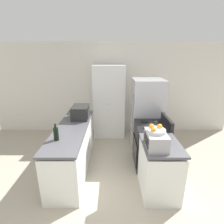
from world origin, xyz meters
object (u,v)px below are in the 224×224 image
object	(u,v)px
refrigerator	(147,115)
toaster_oven	(156,140)
microwave	(81,112)
fruit_bowl	(156,130)
stove	(151,145)
wine_bottle	(56,134)
pantry_cabinet	(109,102)

from	to	relation	value
refrigerator	toaster_oven	xyz separation A→B (m)	(-0.18, -1.64, 0.17)
microwave	fruit_bowl	xyz separation A→B (m)	(1.35, -1.25, 0.14)
stove	refrigerator	distance (m)	0.85
stove	wine_bottle	world-z (taller)	wine_bottle
refrigerator	microwave	world-z (taller)	refrigerator
stove	microwave	world-z (taller)	microwave
toaster_oven	fruit_bowl	world-z (taller)	fruit_bowl
toaster_oven	stove	bearing A→B (deg)	80.67
stove	toaster_oven	world-z (taller)	toaster_oven
stove	pantry_cabinet	bearing A→B (deg)	120.71
toaster_oven	fruit_bowl	distance (m)	0.16
wine_bottle	fruit_bowl	xyz separation A→B (m)	(1.57, -0.21, 0.16)
pantry_cabinet	microwave	size ratio (longest dim) A/B	4.21
toaster_oven	wine_bottle	bearing A→B (deg)	171.68
wine_bottle	fruit_bowl	bearing A→B (deg)	-7.69
fruit_bowl	stove	bearing A→B (deg)	80.02
stove	wine_bottle	distance (m)	1.93
microwave	stove	bearing A→B (deg)	-14.50
stove	toaster_oven	bearing A→B (deg)	-99.33
pantry_cabinet	stove	xyz separation A→B (m)	(0.89, -1.49, -0.53)
microwave	fruit_bowl	bearing A→B (deg)	-42.99
toaster_oven	fruit_bowl	xyz separation A→B (m)	(-0.01, 0.02, 0.16)
microwave	fruit_bowl	size ratio (longest dim) A/B	1.75
refrigerator	microwave	bearing A→B (deg)	-166.63
pantry_cabinet	wine_bottle	distance (m)	2.31
stove	fruit_bowl	distance (m)	1.14
pantry_cabinet	stove	size ratio (longest dim) A/B	1.86
toaster_oven	fruit_bowl	size ratio (longest dim) A/B	1.67
stove	refrigerator	xyz separation A→B (m)	(0.03, 0.75, 0.40)
fruit_bowl	toaster_oven	bearing A→B (deg)	-69.23
microwave	wine_bottle	xyz separation A→B (m)	(-0.22, -1.04, -0.03)
wine_bottle	toaster_oven	world-z (taller)	wine_bottle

